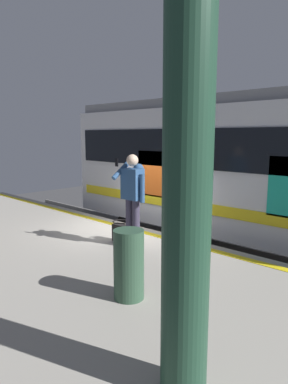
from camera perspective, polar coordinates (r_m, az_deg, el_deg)
The scene contains 10 objects.
ground_plane at distance 8.43m, azimuth -1.12°, elevation -13.05°, with size 24.88×24.88×0.00m, color #3D3D3F.
platform at distance 6.82m, azimuth -16.15°, elevation -13.92°, with size 14.09×4.90×1.12m, color #9E998E.
safety_line at distance 7.87m, azimuth -2.68°, elevation -6.04°, with size 13.81×0.16×0.01m, color yellow.
track_rail_near at distance 9.52m, azimuth 5.64°, elevation -9.90°, with size 18.32×0.08×0.16m, color slate.
track_rail_far at distance 10.64m, azimuth 10.42°, elevation -7.92°, with size 18.32×0.08×0.16m, color slate.
train_carriage at distance 8.72m, azimuth 17.91°, elevation 4.32°, with size 9.94×2.95×3.96m.
passenger at distance 6.37m, azimuth -1.87°, elevation -0.12°, with size 0.57×0.55×1.76m.
handbag at distance 6.85m, azimuth -3.91°, elevation -6.70°, with size 0.35×0.32×0.43m.
station_column at distance 2.58m, azimuth 7.24°, elevation 2.84°, with size 0.38×0.38×3.61m, color #1E3F2D.
trash_bin at distance 4.50m, azimuth -2.55°, elevation -11.97°, with size 0.40×0.40×0.91m, color #2D4C38.
Camera 1 is at (-5.46, 5.56, 3.22)m, focal length 31.97 mm.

